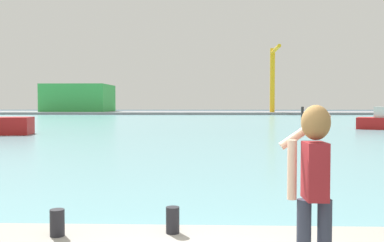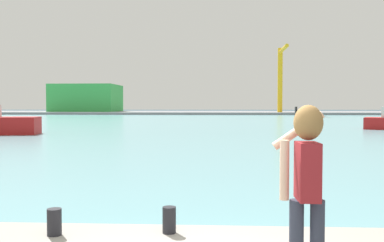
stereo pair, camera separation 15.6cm
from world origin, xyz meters
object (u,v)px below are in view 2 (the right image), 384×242
object	(u,v)px
person_photographer	(306,175)
harbor_bollard_2	(54,222)
warehouse_left	(87,98)
harbor_bollard	(169,220)
port_crane	(281,72)

from	to	relation	value
person_photographer	harbor_bollard_2	xyz separation A→B (m)	(-3.02, 1.39, -0.89)
person_photographer	warehouse_left	xyz separation A→B (m)	(-30.27, 93.81, 2.01)
person_photographer	harbor_bollard_2	bearing A→B (deg)	64.72
person_photographer	harbor_bollard_2	distance (m)	3.44
person_photographer	harbor_bollard_2	size ratio (longest dim) A/B	4.90
harbor_bollard_2	harbor_bollard	bearing A→B (deg)	6.80
warehouse_left	harbor_bollard_2	bearing A→B (deg)	-73.57
warehouse_left	port_crane	distance (m)	43.90
harbor_bollard_2	warehouse_left	xyz separation A→B (m)	(-27.25, 92.42, 2.89)
person_photographer	port_crane	xyz separation A→B (m)	(12.30, 84.34, 7.09)
person_photographer	harbor_bollard	size ratio (longest dim) A/B	4.89
harbor_bollard	port_crane	size ratio (longest dim) A/B	0.03
harbor_bollard_2	port_crane	world-z (taller)	port_crane
harbor_bollard_2	warehouse_left	distance (m)	96.40
person_photographer	warehouse_left	world-z (taller)	warehouse_left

